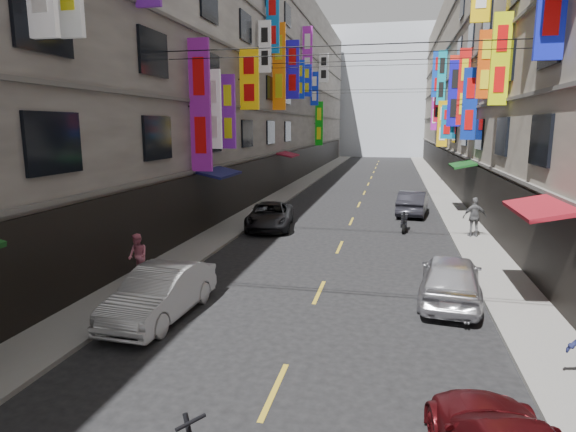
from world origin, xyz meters
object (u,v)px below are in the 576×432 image
at_px(car_left_mid, 161,293).
at_px(car_right_mid, 451,278).
at_px(car_right_far, 413,203).
at_px(pedestrian_rfar, 475,217).
at_px(car_left_far, 270,216).
at_px(pedestrian_lfar, 138,256).
at_px(scooter_far_right, 404,223).

height_order(car_left_mid, car_right_mid, car_right_mid).
relative_size(car_right_far, pedestrian_rfar, 2.38).
height_order(car_left_mid, car_left_far, car_left_mid).
bearing_deg(pedestrian_rfar, pedestrian_lfar, 24.58).
xyz_separation_m(scooter_far_right, car_right_mid, (1.18, -9.97, 0.31)).
distance_m(car_left_mid, car_left_far, 12.21).
bearing_deg(car_right_far, pedestrian_rfar, 120.84).
distance_m(car_right_mid, pedestrian_lfar, 10.28).
relative_size(car_left_mid, pedestrian_rfar, 2.31).
height_order(car_left_mid, pedestrian_rfar, pedestrian_rfar).
height_order(car_left_mid, pedestrian_lfar, pedestrian_lfar).
height_order(scooter_far_right, car_left_mid, car_left_mid).
bearing_deg(car_right_mid, car_left_mid, 26.84).
relative_size(car_left_far, car_right_mid, 1.09).
relative_size(car_left_mid, car_right_far, 0.97).
relative_size(scooter_far_right, car_left_far, 0.38).
xyz_separation_m(car_left_far, car_right_far, (7.40, 5.55, 0.07)).
relative_size(scooter_far_right, car_left_mid, 0.42).
distance_m(scooter_far_right, pedestrian_rfar, 3.41).
xyz_separation_m(car_right_mid, pedestrian_rfar, (2.01, 8.93, 0.30)).
bearing_deg(car_right_far, pedestrian_lfar, 63.74).
bearing_deg(car_right_far, car_left_mid, 74.09).
distance_m(car_left_mid, pedestrian_lfar, 3.64).
distance_m(scooter_far_right, car_left_mid, 14.65).
distance_m(scooter_far_right, car_right_mid, 10.04).
distance_m(car_right_mid, pedestrian_rfar, 9.16).
height_order(scooter_far_right, pedestrian_lfar, pedestrian_lfar).
relative_size(car_right_mid, car_right_far, 0.99).
distance_m(scooter_far_right, pedestrian_lfar, 13.62).
bearing_deg(pedestrian_lfar, car_right_far, 89.30).
relative_size(pedestrian_lfar, pedestrian_rfar, 0.82).
bearing_deg(scooter_far_right, car_right_far, -94.57).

